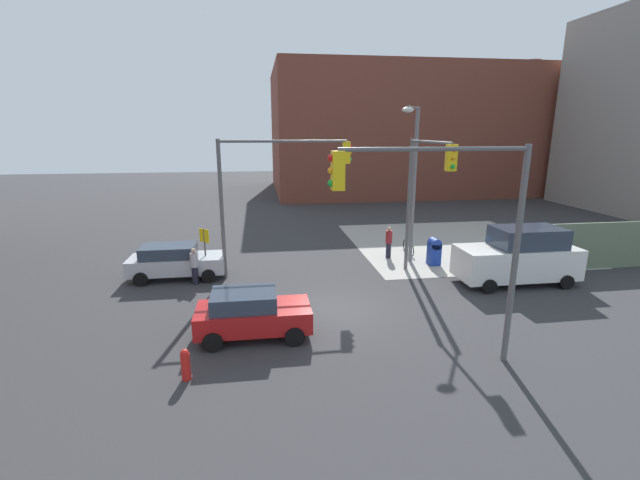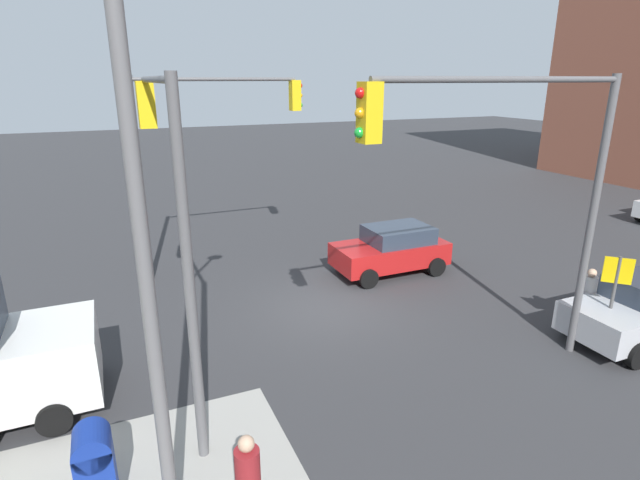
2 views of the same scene
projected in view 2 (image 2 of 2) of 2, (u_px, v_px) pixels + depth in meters
ground_plane at (329, 309)px, 14.56m from camera, size 120.00×120.00×0.00m
traffic_signal_nw_corner at (518, 169)px, 9.99m from camera, size 6.19×0.36×6.50m
traffic_signal_se_corner at (206, 136)px, 16.16m from camera, size 5.61×0.36×6.50m
traffic_signal_ne_corner at (167, 184)px, 9.04m from camera, size 0.36×4.67×6.50m
street_lamp_corner at (153, 216)px, 6.42m from camera, size 1.63×2.33×8.00m
warning_sign_two_way at (615, 286)px, 11.97m from camera, size 0.48×0.48×2.40m
mailbox_blue at (95, 466)px, 7.61m from camera, size 0.56×0.64×1.43m
fire_hydrant at (399, 234)px, 19.97m from camera, size 0.26×0.26×0.94m
coupe_red at (392, 249)px, 17.05m from camera, size 3.85×2.02×1.62m
pedestrian_waiting at (588, 298)px, 13.17m from camera, size 0.36×0.36×1.70m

